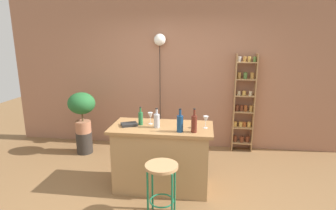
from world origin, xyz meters
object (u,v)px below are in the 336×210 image
Objects in this scene: bottle_soda_blue at (157,120)px; pendant_globe_light at (160,41)px; cookbook at (129,124)px; wine_glass_left at (150,116)px; wine_glass_center at (206,120)px; spice_shelf at (244,104)px; bar_stool at (162,178)px; potted_plant at (82,107)px; bottle_vinegar at (180,123)px; plant_stool at (84,142)px; bottle_olive_oil at (194,123)px; bottle_spirits_clear at (141,118)px.

pendant_globe_light is at bearing 97.72° from bottle_soda_blue.
wine_glass_left is at bearing -3.67° from cookbook.
wine_glass_center is (0.64, 0.06, 0.02)m from bottle_soda_blue.
bar_stool is at bearing -118.23° from spice_shelf.
spice_shelf is 1.90m from pendant_globe_light.
pendant_globe_light is at bearing 119.22° from wine_glass_center.
wine_glass_center is 0.08× the size of pendant_globe_light.
potted_plant is 2.42× the size of bottle_vinegar.
plant_stool is 0.67m from potted_plant.
bottle_soda_blue is 0.40m from cookbook.
spice_shelf is at bearing 10.19° from potted_plant.
bar_stool is at bearing -70.27° from wine_glass_left.
bottle_olive_oil reaches higher than bottle_spirits_clear.
potted_plant is 2.91× the size of bottle_spirits_clear.
wine_glass_left reaches higher than bar_stool.
bottle_spirits_clear is (1.29, -0.95, 0.80)m from plant_stool.
plant_stool is at bearing 145.87° from bottle_soda_blue.
wine_glass_center is at bearing 52.07° from bottle_olive_oil.
bottle_soda_blue is 0.86× the size of bottle_olive_oil.
bottle_vinegar is 0.60m from bottle_spirits_clear.
bottle_spirits_clear reaches higher than bar_stool.
bottle_soda_blue is 0.18m from wine_glass_left.
potted_plant reaches higher than wine_glass_left.
wine_glass_left is at bearing 147.77° from bottle_vinegar.
spice_shelf is 5.86× the size of bottle_vinegar.
spice_shelf is at bearing 44.32° from wine_glass_left.
cookbook is at bearing 167.18° from bottle_vinegar.
spice_shelf is 2.15m from bottle_spirits_clear.
bottle_soda_blue is 0.26m from bottle_spirits_clear.
spice_shelf reaches higher than bottle_soda_blue.
cookbook is (-0.39, 0.03, -0.08)m from bottle_soda_blue.
pendant_globe_light reaches higher than bar_stool.
plant_stool is 2.48m from bottle_olive_oil.
bar_stool reaches higher than plant_stool.
wine_glass_left is 1.00× the size of wine_glass_center.
cookbook is (1.15, -1.01, 0.72)m from plant_stool.
pendant_globe_light is (-0.86, 1.54, 0.98)m from wine_glass_center.
wine_glass_center is (0.76, -0.08, 0.00)m from wine_glass_left.
bottle_vinegar is 1.46× the size of cookbook.
spice_shelf reaches higher than bar_stool.
bar_stool is 0.81m from bottle_soda_blue.
potted_plant is (-1.70, 1.67, 0.36)m from bar_stool.
potted_plant is 0.35× the size of pendant_globe_light.
plant_stool is 1.47× the size of bottle_soda_blue.
bottle_vinegar is at bearing -32.26° from potted_plant.
plant_stool is 1.54× the size of bottle_spirits_clear.
spice_shelf is at bearing 15.35° from cookbook.
potted_plant is at bearing 145.87° from bottle_soda_blue.
pendant_globe_light is (0.02, 1.51, 1.01)m from bottle_spirits_clear.
wine_glass_center reaches higher than cookbook.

